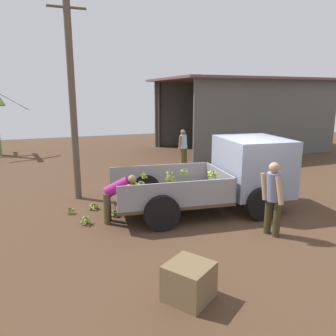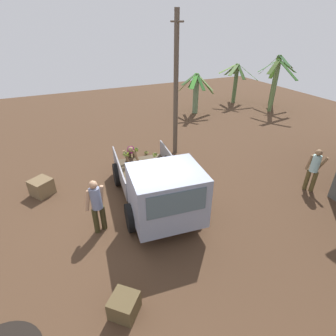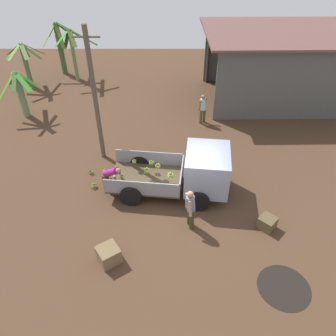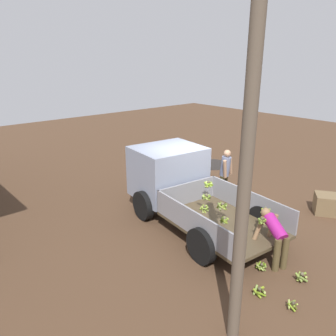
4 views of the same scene
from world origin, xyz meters
name	(u,v)px [view 4 (image 4 of 4)]	position (x,y,z in m)	size (l,w,h in m)	color
ground	(198,210)	(0.00, 0.00, 0.00)	(36.00, 36.00, 0.00)	#4A3322
mud_patch_0	(211,164)	(2.80, -3.76, 0.00)	(1.61, 1.61, 0.01)	black
cargo_truck	(176,180)	(0.37, 0.59, 1.04)	(4.85, 2.65, 1.93)	#493B27
utility_pole	(246,168)	(-3.71, 2.99, 2.97)	(1.04, 0.20, 5.83)	brown
person_foreground_visitor	(225,172)	(0.06, -1.29, 0.93)	(0.42, 0.64, 1.68)	#373118
person_worker_loading	(275,234)	(-3.00, 0.69, 0.73)	(0.83, 0.70, 1.20)	brown
banana_bunch_on_ground_0	(302,276)	(-3.76, 0.80, 0.12)	(0.27, 0.27, 0.22)	brown
banana_bunch_on_ground_1	(293,305)	(-4.06, 1.69, 0.10)	(0.21, 0.24, 0.18)	#403929
banana_bunch_on_ground_2	(259,291)	(-3.42, 1.81, 0.09)	(0.29, 0.28, 0.17)	#48412F
banana_bunch_on_ground_3	(261,266)	(-2.99, 1.09, 0.10)	(0.24, 0.25, 0.18)	brown
wooden_crate_0	(326,204)	(-2.63, -2.77, 0.29)	(0.65, 0.65, 0.58)	brown
wooden_crate_1	(170,171)	(2.82, -1.36, 0.24)	(0.55, 0.55, 0.47)	brown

